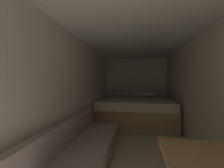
# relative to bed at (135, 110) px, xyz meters

# --- Properties ---
(ground_plane) EXTENTS (7.19, 7.19, 0.00)m
(ground_plane) POSITION_rel_bed_xyz_m (0.00, -1.71, -0.36)
(ground_plane) COLOR beige
(wall_back) EXTENTS (2.31, 0.05, 2.10)m
(wall_back) POSITION_rel_bed_xyz_m (0.00, 0.91, 0.68)
(wall_back) COLOR beige
(wall_back) RESTS_ON ground
(wall_left) EXTENTS (0.05, 5.19, 2.10)m
(wall_left) POSITION_rel_bed_xyz_m (-1.13, -1.71, 0.68)
(wall_left) COLOR beige
(wall_left) RESTS_ON ground
(wall_right) EXTENTS (0.05, 5.19, 2.10)m
(wall_right) POSITION_rel_bed_xyz_m (1.13, -1.71, 0.68)
(wall_right) COLOR beige
(wall_right) RESTS_ON ground
(ceiling_slab) EXTENTS (2.31, 5.19, 0.05)m
(ceiling_slab) POSITION_rel_bed_xyz_m (0.00, -1.71, 1.76)
(ceiling_slab) COLOR white
(ceiling_slab) RESTS_ON wall_left
(bed) EXTENTS (2.09, 1.71, 0.89)m
(bed) POSITION_rel_bed_xyz_m (0.00, 0.00, 0.00)
(bed) COLOR tan
(bed) RESTS_ON ground
(sofa_left) EXTENTS (0.73, 2.84, 0.65)m
(sofa_left) POSITION_rel_bed_xyz_m (-0.77, -2.56, -0.16)
(sofa_left) COLOR tan
(sofa_left) RESTS_ON ground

